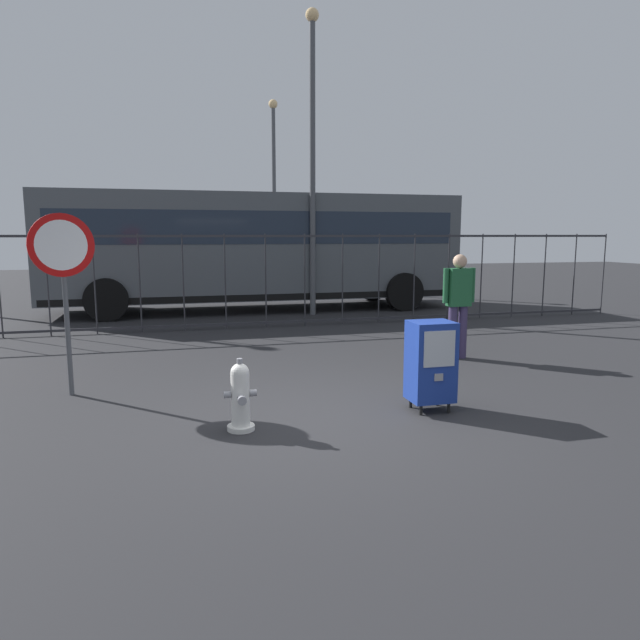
{
  "coord_description": "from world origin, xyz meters",
  "views": [
    {
      "loc": [
        -1.5,
        -5.67,
        1.97
      ],
      "look_at": [
        0.3,
        1.2,
        0.9
      ],
      "focal_mm": 31.74,
      "sensor_mm": 36.0,
      "label": 1
    }
  ],
  "objects_px": {
    "stop_sign": "(63,266)",
    "pedestrian": "(459,300)",
    "bus_near": "(257,245)",
    "fire_hydrant": "(240,397)",
    "newspaper_box_primary": "(431,361)",
    "street_light_near_left": "(274,181)",
    "street_light_near_right": "(312,143)"
  },
  "relations": [
    {
      "from": "fire_hydrant",
      "to": "stop_sign",
      "type": "relative_size",
      "value": 0.33
    },
    {
      "from": "pedestrian",
      "to": "street_light_near_left",
      "type": "xyz_separation_m",
      "value": [
        -0.74,
        12.46,
        2.96
      ]
    },
    {
      "from": "fire_hydrant",
      "to": "newspaper_box_primary",
      "type": "relative_size",
      "value": 0.73
    },
    {
      "from": "pedestrian",
      "to": "street_light_near_left",
      "type": "distance_m",
      "value": 12.83
    },
    {
      "from": "stop_sign",
      "to": "street_light_near_left",
      "type": "distance_m",
      "value": 14.27
    },
    {
      "from": "stop_sign",
      "to": "bus_near",
      "type": "distance_m",
      "value": 8.34
    },
    {
      "from": "bus_near",
      "to": "street_light_near_left",
      "type": "height_order",
      "value": "street_light_near_left"
    },
    {
      "from": "fire_hydrant",
      "to": "pedestrian",
      "type": "distance_m",
      "value": 4.59
    },
    {
      "from": "bus_near",
      "to": "street_light_near_right",
      "type": "height_order",
      "value": "street_light_near_right"
    },
    {
      "from": "street_light_near_left",
      "to": "pedestrian",
      "type": "bearing_deg",
      "value": -86.6
    },
    {
      "from": "newspaper_box_primary",
      "to": "street_light_near_left",
      "type": "distance_m",
      "value": 15.28
    },
    {
      "from": "stop_sign",
      "to": "pedestrian",
      "type": "height_order",
      "value": "stop_sign"
    },
    {
      "from": "stop_sign",
      "to": "bus_near",
      "type": "relative_size",
      "value": 0.21
    },
    {
      "from": "fire_hydrant",
      "to": "street_light_near_left",
      "type": "xyz_separation_m",
      "value": [
        3.04,
        15.0,
        3.55
      ]
    },
    {
      "from": "bus_near",
      "to": "street_light_near_right",
      "type": "xyz_separation_m",
      "value": [
        1.19,
        -1.32,
        2.45
      ]
    },
    {
      "from": "fire_hydrant",
      "to": "stop_sign",
      "type": "height_order",
      "value": "stop_sign"
    },
    {
      "from": "bus_near",
      "to": "street_light_near_left",
      "type": "bearing_deg",
      "value": 75.41
    },
    {
      "from": "newspaper_box_primary",
      "to": "pedestrian",
      "type": "bearing_deg",
      "value": 56.01
    },
    {
      "from": "street_light_near_left",
      "to": "street_light_near_right",
      "type": "distance_m",
      "value": 6.94
    },
    {
      "from": "newspaper_box_primary",
      "to": "pedestrian",
      "type": "distance_m",
      "value": 2.94
    },
    {
      "from": "stop_sign",
      "to": "bus_near",
      "type": "height_order",
      "value": "bus_near"
    },
    {
      "from": "bus_near",
      "to": "newspaper_box_primary",
      "type": "bearing_deg",
      "value": -86.23
    },
    {
      "from": "pedestrian",
      "to": "bus_near",
      "type": "distance_m",
      "value": 7.25
    },
    {
      "from": "bus_near",
      "to": "stop_sign",
      "type": "bearing_deg",
      "value": -114.29
    },
    {
      "from": "stop_sign",
      "to": "street_light_near_right",
      "type": "xyz_separation_m",
      "value": [
        4.64,
        6.27,
        2.56
      ]
    },
    {
      "from": "fire_hydrant",
      "to": "pedestrian",
      "type": "xyz_separation_m",
      "value": [
        3.78,
        2.54,
        0.6
      ]
    },
    {
      "from": "pedestrian",
      "to": "stop_sign",
      "type": "bearing_deg",
      "value": -172.66
    },
    {
      "from": "pedestrian",
      "to": "bus_near",
      "type": "xyz_separation_m",
      "value": [
        -2.22,
        6.86,
        0.76
      ]
    },
    {
      "from": "newspaper_box_primary",
      "to": "stop_sign",
      "type": "relative_size",
      "value": 0.46
    },
    {
      "from": "fire_hydrant",
      "to": "bus_near",
      "type": "xyz_separation_m",
      "value": [
        1.56,
        9.4,
        1.36
      ]
    },
    {
      "from": "newspaper_box_primary",
      "to": "street_light_near_right",
      "type": "height_order",
      "value": "street_light_near_right"
    },
    {
      "from": "newspaper_box_primary",
      "to": "pedestrian",
      "type": "relative_size",
      "value": 0.61
    }
  ]
}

